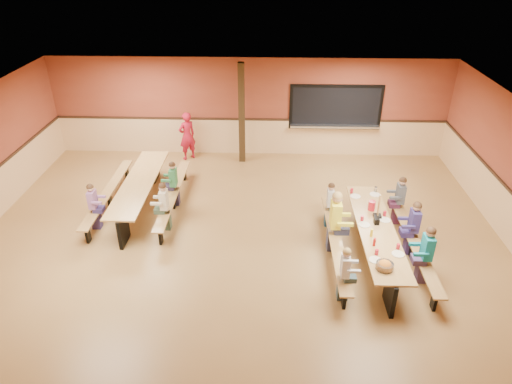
{
  "coord_description": "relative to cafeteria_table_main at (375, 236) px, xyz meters",
  "views": [
    {
      "loc": [
        0.66,
        -8.31,
        6.04
      ],
      "look_at": [
        0.36,
        0.38,
        1.15
      ],
      "focal_mm": 32.0,
      "sensor_mm": 36.0,
      "label": 1
    }
  ],
  "objects": [
    {
      "name": "table_paddle",
      "position": [
        0.1,
        0.41,
        0.35
      ],
      "size": [
        0.16,
        0.16,
        0.56
      ],
      "color": "black",
      "rests_on": "cafeteria_table_main"
    },
    {
      "name": "standing_woman",
      "position": [
        -4.78,
        4.83,
        0.22
      ],
      "size": [
        0.65,
        0.62,
        1.49
      ],
      "primitive_type": "imported",
      "rotation": [
        0.0,
        0.0,
        3.82
      ],
      "color": "#B0142B",
      "rests_on": "ground"
    },
    {
      "name": "room_envelope",
      "position": [
        -2.9,
        0.32,
        0.16
      ],
      "size": [
        12.04,
        10.04,
        3.02
      ],
      "color": "brown",
      "rests_on": "ground"
    },
    {
      "name": "seated_child_char_right",
      "position": [
        0.82,
        1.39,
        0.07
      ],
      "size": [
        0.36,
        0.3,
        1.2
      ],
      "primitive_type": null,
      "color": "#45494F",
      "rests_on": "ground"
    },
    {
      "name": "seated_child_tan_sec",
      "position": [
        -4.66,
        0.93,
        0.07
      ],
      "size": [
        0.36,
        0.29,
        1.19
      ],
      "primitive_type": null,
      "color": "beige",
      "rests_on": "ground"
    },
    {
      "name": "condiment_ketchup",
      "position": [
        -0.17,
        -0.63,
        0.3
      ],
      "size": [
        0.06,
        0.06,
        0.17
      ],
      "primitive_type": "cylinder",
      "color": "#B2140F",
      "rests_on": "cafeteria_table_main"
    },
    {
      "name": "structural_post",
      "position": [
        -3.1,
        4.72,
        0.97
      ],
      "size": [
        0.18,
        0.18,
        3.0
      ],
      "primitive_type": "cube",
      "color": "black",
      "rests_on": "ground"
    },
    {
      "name": "kitchen_pass_through",
      "position": [
        -0.3,
        5.28,
        0.96
      ],
      "size": [
        2.78,
        0.28,
        1.38
      ],
      "color": "black",
      "rests_on": "ground"
    },
    {
      "name": "chip_bowl",
      "position": [
        -0.12,
        -1.34,
        0.29
      ],
      "size": [
        0.32,
        0.32,
        0.15
      ],
      "primitive_type": null,
      "color": "orange",
      "rests_on": "cafeteria_table_main"
    },
    {
      "name": "cafeteria_table_second",
      "position": [
        -5.48,
        1.88,
        0.0
      ],
      "size": [
        1.91,
        3.7,
        0.74
      ],
      "color": "#A37840",
      "rests_on": "ground"
    },
    {
      "name": "napkin_dispenser",
      "position": [
        0.03,
        0.16,
        0.28
      ],
      "size": [
        0.1,
        0.14,
        0.13
      ],
      "primitive_type": "cube",
      "color": "black",
      "rests_on": "cafeteria_table_main"
    },
    {
      "name": "place_settings",
      "position": [
        -0.0,
        0.0,
        0.27
      ],
      "size": [
        0.65,
        3.3,
        0.11
      ],
      "primitive_type": null,
      "color": "beige",
      "rests_on": "cafeteria_table_main"
    },
    {
      "name": "seated_child_purple_sec",
      "position": [
        -6.31,
        0.91,
        0.05
      ],
      "size": [
        0.34,
        0.28,
        1.15
      ],
      "primitive_type": null,
      "color": "#8B5A8D",
      "rests_on": "ground"
    },
    {
      "name": "ground",
      "position": [
        -2.9,
        0.32,
        -0.53
      ],
      "size": [
        12.0,
        12.0,
        0.0
      ],
      "primitive_type": "plane",
      "color": "olive",
      "rests_on": "ground"
    },
    {
      "name": "condiment_mustard",
      "position": [
        -0.17,
        -0.31,
        0.3
      ],
      "size": [
        0.06,
        0.06,
        0.17
      ],
      "primitive_type": "cylinder",
      "color": "yellow",
      "rests_on": "cafeteria_table_main"
    },
    {
      "name": "punch_pitcher",
      "position": [
        0.02,
        0.72,
        0.32
      ],
      "size": [
        0.16,
        0.16,
        0.22
      ],
      "primitive_type": "cylinder",
      "color": "red",
      "rests_on": "cafeteria_table_main"
    },
    {
      "name": "seated_adult_yellow",
      "position": [
        -0.83,
        0.27,
        0.17
      ],
      "size": [
        0.46,
        0.38,
        1.4
      ],
      "primitive_type": null,
      "color": "#FFF83A",
      "rests_on": "ground"
    },
    {
      "name": "seated_child_navy_right",
      "position": [
        0.82,
        0.19,
        0.1
      ],
      "size": [
        0.39,
        0.32,
        1.24
      ],
      "primitive_type": null,
      "color": "navy",
      "rests_on": "ground"
    },
    {
      "name": "seated_child_white_left",
      "position": [
        -0.83,
        -1.32,
        0.04
      ],
      "size": [
        0.34,
        0.27,
        1.14
      ],
      "primitive_type": null,
      "color": "silver",
      "rests_on": "ground"
    },
    {
      "name": "seated_child_grey_left",
      "position": [
        -0.83,
        1.21,
        0.03
      ],
      "size": [
        0.32,
        0.26,
        1.12
      ],
      "primitive_type": null,
      "color": "silver",
      "rests_on": "ground"
    },
    {
      "name": "cafeteria_table_main",
      "position": [
        0.0,
        0.0,
        0.0
      ],
      "size": [
        1.91,
        3.7,
        0.74
      ],
      "color": "#A37840",
      "rests_on": "ground"
    },
    {
      "name": "seated_child_green_sec",
      "position": [
        -4.66,
        2.05,
        0.06
      ],
      "size": [
        0.36,
        0.29,
        1.18
      ],
      "primitive_type": null,
      "color": "#337C48",
      "rests_on": "ground"
    },
    {
      "name": "seated_child_teal_right",
      "position": [
        0.82,
        -0.75,
        0.1
      ],
      "size": [
        0.39,
        0.32,
        1.25
      ],
      "primitive_type": null,
      "color": "#127989",
      "rests_on": "ground"
    }
  ]
}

